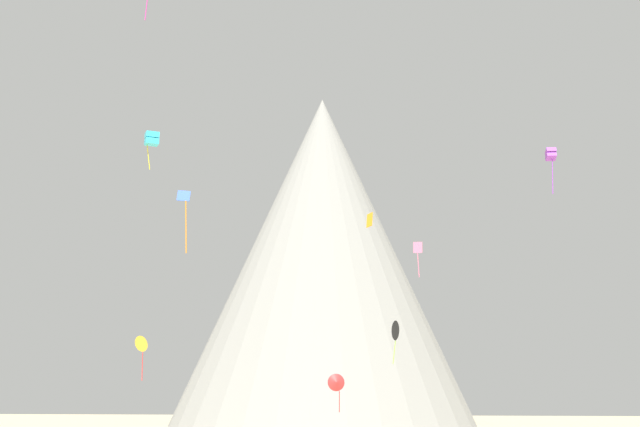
{
  "coord_description": "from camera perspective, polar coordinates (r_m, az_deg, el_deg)",
  "views": [
    {
      "loc": [
        7.43,
        -31.49,
        4.66
      ],
      "look_at": [
        -2.81,
        33.61,
        20.37
      ],
      "focal_mm": 43.7,
      "sensor_mm": 36.0,
      "label": 1
    }
  ],
  "objects": [
    {
      "name": "rock_massif",
      "position": [
        144.9,
        0.18,
        -3.49
      ],
      "size": [
        67.32,
        67.32,
        61.67
      ],
      "color": "gray",
      "rests_on": "ground_plane"
    },
    {
      "name": "kite_orange_mid",
      "position": [
        64.94,
        3.65,
        -0.48
      ],
      "size": [
        0.57,
        0.87,
        1.37
      ],
      "rotation": [
        0.0,
        0.0,
        4.85
      ],
      "color": "orange"
    },
    {
      "name": "kite_cyan_high",
      "position": [
        77.7,
        -12.22,
        5.37
      ],
      "size": [
        1.74,
        1.75,
        3.76
      ],
      "rotation": [
        0.0,
        0.0,
        0.53
      ],
      "color": "#33BCDB"
    },
    {
      "name": "kite_rainbow_mid",
      "position": [
        77.67,
        7.18,
        -2.75
      ],
      "size": [
        0.91,
        0.15,
        3.52
      ],
      "rotation": [
        0.0,
        0.0,
        2.28
      ],
      "color": "#E5668C"
    },
    {
      "name": "kite_red_low",
      "position": [
        77.29,
        1.21,
        -12.28
      ],
      "size": [
        1.72,
        0.9,
        3.67
      ],
      "rotation": [
        0.0,
        0.0,
        0.32
      ],
      "color": "red"
    },
    {
      "name": "kite_violet_high",
      "position": [
        75.94,
        16.55,
        4.13
      ],
      "size": [
        0.96,
        1.03,
        4.39
      ],
      "rotation": [
        0.0,
        0.0,
        0.08
      ],
      "color": "purple"
    },
    {
      "name": "kite_blue_mid",
      "position": [
        56.57,
        -9.89,
        0.49
      ],
      "size": [
        0.94,
        0.39,
        4.6
      ],
      "rotation": [
        0.0,
        0.0,
        2.55
      ],
      "color": "blue"
    },
    {
      "name": "kite_black_low",
      "position": [
        81.07,
        5.59,
        -8.56
      ],
      "size": [
        1.08,
        1.89,
        4.42
      ],
      "rotation": [
        0.0,
        0.0,
        2.04
      ],
      "color": "black"
    },
    {
      "name": "kite_gold_low",
      "position": [
        82.32,
        -12.98,
        -9.35
      ],
      "size": [
        1.25,
        1.74,
        4.51
      ],
      "rotation": [
        0.0,
        0.0,
        4.24
      ],
      "color": "gold"
    }
  ]
}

